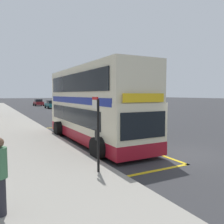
{
  "coord_description": "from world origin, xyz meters",
  "views": [
    {
      "loc": [
        -8.0,
        -7.99,
        2.87
      ],
      "look_at": [
        -0.19,
        6.59,
        1.58
      ],
      "focal_mm": 36.98,
      "sensor_mm": 36.0,
      "label": 1
    }
  ],
  "objects_px": {
    "bus_stop_sign": "(97,128)",
    "parked_car_teal_distant": "(51,104)",
    "pedestrian_waiting_near_sign": "(0,173)",
    "parked_car_silver_ahead": "(102,110)",
    "parked_car_maroon_behind": "(38,103)",
    "parked_car_maroon_far": "(92,112)",
    "double_decker_bus": "(94,108)"
  },
  "relations": [
    {
      "from": "bus_stop_sign",
      "to": "parked_car_teal_distant",
      "type": "relative_size",
      "value": 0.63
    },
    {
      "from": "parked_car_teal_distant",
      "to": "pedestrian_waiting_near_sign",
      "type": "xyz_separation_m",
      "value": [
        -10.88,
        -40.65,
        0.31
      ]
    },
    {
      "from": "parked_car_silver_ahead",
      "to": "parked_car_maroon_behind",
      "type": "relative_size",
      "value": 1.0
    },
    {
      "from": "parked_car_maroon_behind",
      "to": "pedestrian_waiting_near_sign",
      "type": "relative_size",
      "value": 2.36
    },
    {
      "from": "parked_car_maroon_far",
      "to": "pedestrian_waiting_near_sign",
      "type": "xyz_separation_m",
      "value": [
        -10.55,
        -19.48,
        0.31
      ]
    },
    {
      "from": "pedestrian_waiting_near_sign",
      "to": "parked_car_maroon_far",
      "type": "bearing_deg",
      "value": 61.56
    },
    {
      "from": "double_decker_bus",
      "to": "bus_stop_sign",
      "type": "xyz_separation_m",
      "value": [
        -2.22,
        -5.39,
        -0.37
      ]
    },
    {
      "from": "bus_stop_sign",
      "to": "parked_car_maroon_behind",
      "type": "bearing_deg",
      "value": 81.73
    },
    {
      "from": "parked_car_teal_distant",
      "to": "pedestrian_waiting_near_sign",
      "type": "height_order",
      "value": "pedestrian_waiting_near_sign"
    },
    {
      "from": "bus_stop_sign",
      "to": "pedestrian_waiting_near_sign",
      "type": "bearing_deg",
      "value": -151.87
    },
    {
      "from": "bus_stop_sign",
      "to": "parked_car_teal_distant",
      "type": "distance_m",
      "value": 39.73
    },
    {
      "from": "parked_car_teal_distant",
      "to": "bus_stop_sign",
      "type": "bearing_deg",
      "value": -101.8
    },
    {
      "from": "double_decker_bus",
      "to": "bus_stop_sign",
      "type": "relative_size",
      "value": 3.88
    },
    {
      "from": "parked_car_teal_distant",
      "to": "pedestrian_waiting_near_sign",
      "type": "bearing_deg",
      "value": -105.59
    },
    {
      "from": "double_decker_bus",
      "to": "parked_car_teal_distant",
      "type": "height_order",
      "value": "double_decker_bus"
    },
    {
      "from": "bus_stop_sign",
      "to": "double_decker_bus",
      "type": "bearing_deg",
      "value": 67.62
    },
    {
      "from": "parked_car_maroon_behind",
      "to": "bus_stop_sign",
      "type": "bearing_deg",
      "value": -100.15
    },
    {
      "from": "bus_stop_sign",
      "to": "parked_car_maroon_behind",
      "type": "relative_size",
      "value": 0.63
    },
    {
      "from": "parked_car_teal_distant",
      "to": "parked_car_maroon_far",
      "type": "bearing_deg",
      "value": -91.51
    },
    {
      "from": "parked_car_teal_distant",
      "to": "parked_car_silver_ahead",
      "type": "relative_size",
      "value": 1.0
    },
    {
      "from": "parked_car_teal_distant",
      "to": "parked_car_silver_ahead",
      "type": "distance_m",
      "value": 19.09
    },
    {
      "from": "parked_car_teal_distant",
      "to": "parked_car_silver_ahead",
      "type": "bearing_deg",
      "value": -84.43
    },
    {
      "from": "double_decker_bus",
      "to": "parked_car_maroon_far",
      "type": "distance_m",
      "value": 13.48
    },
    {
      "from": "bus_stop_sign",
      "to": "parked_car_silver_ahead",
      "type": "distance_m",
      "value": 22.25
    },
    {
      "from": "double_decker_bus",
      "to": "bus_stop_sign",
      "type": "height_order",
      "value": "double_decker_bus"
    },
    {
      "from": "parked_car_maroon_behind",
      "to": "pedestrian_waiting_near_sign",
      "type": "height_order",
      "value": "pedestrian_waiting_near_sign"
    },
    {
      "from": "bus_stop_sign",
      "to": "parked_car_teal_distant",
      "type": "height_order",
      "value": "bus_stop_sign"
    },
    {
      "from": "parked_car_maroon_far",
      "to": "parked_car_maroon_behind",
      "type": "bearing_deg",
      "value": 90.94
    },
    {
      "from": "pedestrian_waiting_near_sign",
      "to": "double_decker_bus",
      "type": "bearing_deg",
      "value": 52.75
    },
    {
      "from": "parked_car_maroon_behind",
      "to": "double_decker_bus",
      "type": "bearing_deg",
      "value": -98.35
    },
    {
      "from": "parked_car_silver_ahead",
      "to": "bus_stop_sign",
      "type": "bearing_deg",
      "value": 63.32
    },
    {
      "from": "parked_car_silver_ahead",
      "to": "parked_car_maroon_far",
      "type": "xyz_separation_m",
      "value": [
        -2.39,
        -2.19,
        0.0
      ]
    }
  ]
}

